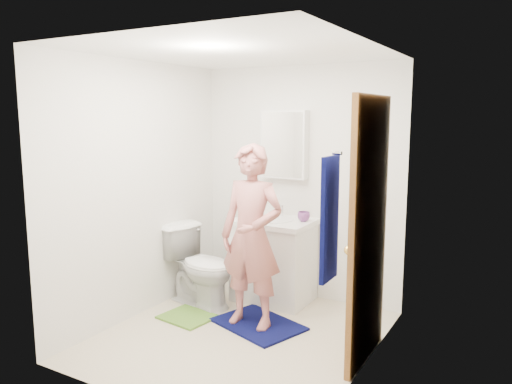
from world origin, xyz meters
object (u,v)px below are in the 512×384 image
toilet (200,266)px  toothbrush_cup (304,217)px  man (252,236)px  vanity_cabinet (274,262)px  medicine_cabinet (284,144)px  towel (329,219)px  soap_dispenser (246,208)px

toilet → toothbrush_cup: size_ratio=6.49×
toothbrush_cup → man: man is taller
vanity_cabinet → medicine_cabinet: bearing=90.0°
medicine_cabinet → toothbrush_cup: 0.78m
vanity_cabinet → toilet: size_ratio=1.00×
towel → toothbrush_cup: bearing=119.5°
medicine_cabinet → toothbrush_cup: bearing=-27.5°
towel → soap_dispenser: 2.06m
vanity_cabinet → toothbrush_cup: 0.59m
toilet → soap_dispenser: (0.30, 0.41, 0.55)m
vanity_cabinet → man: man is taller
towel → toothbrush_cup: size_ratio=6.50×
vanity_cabinet → towel: towel is taller
medicine_cabinet → man: bearing=-81.2°
soap_dispenser → toothbrush_cup: soap_dispenser is taller
towel → soap_dispenser: bearing=136.0°
towel → man: man is taller
towel → medicine_cabinet: bearing=124.6°
medicine_cabinet → toilet: medicine_cabinet is taller
vanity_cabinet → toothbrush_cup: (0.30, 0.07, 0.50)m
vanity_cabinet → medicine_cabinet: size_ratio=1.14×
vanity_cabinet → towel: size_ratio=1.00×
toilet → soap_dispenser: soap_dispenser is taller
toothbrush_cup → medicine_cabinet: bearing=152.5°
toothbrush_cup → vanity_cabinet: bearing=-167.0°
soap_dispenser → toilet: bearing=-125.7°
medicine_cabinet → soap_dispenser: size_ratio=3.50×
vanity_cabinet → soap_dispenser: size_ratio=4.00×
toilet → toothbrush_cup: (0.88, 0.55, 0.50)m
vanity_cabinet → toilet: (-0.58, -0.48, -0.00)m
medicine_cabinet → soap_dispenser: 0.77m
towel → toilet: 2.20m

